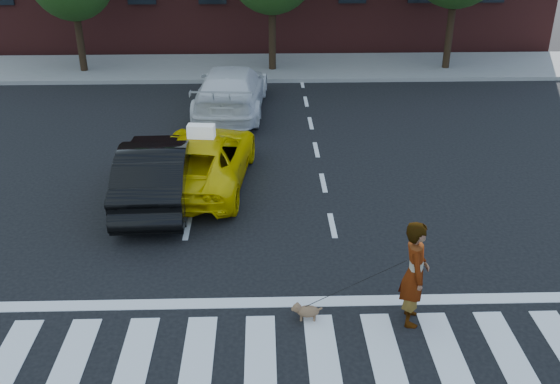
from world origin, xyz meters
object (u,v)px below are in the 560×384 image
white_suv (231,90)px  dog (306,311)px  woman (415,273)px  taxi (204,159)px  black_sedan (157,171)px

white_suv → dog: size_ratio=9.70×
white_suv → woman: bearing=111.6°
dog → woman: bearing=5.7°
white_suv → taxi: bearing=89.2°
white_suv → woman: 11.70m
black_sedan → woman: bearing=134.4°
woman → dog: bearing=94.9°
black_sedan → woman: (5.02, -4.79, 0.23)m
taxi → woman: (3.99, -5.66, 0.31)m
white_suv → woman: woman is taller
black_sedan → taxi: bearing=-141.7°
taxi → black_sedan: (-1.03, -0.87, 0.08)m
black_sedan → woman: woman is taller
white_suv → dog: bearing=102.9°
black_sedan → dog: bearing=122.3°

